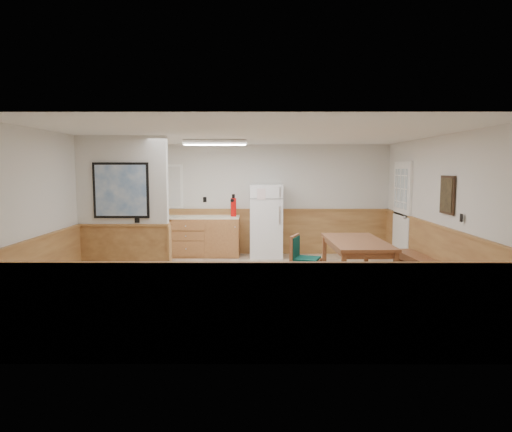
{
  "coord_description": "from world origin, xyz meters",
  "views": [
    {
      "loc": [
        -0.0,
        -7.41,
        1.97
      ],
      "look_at": [
        -0.02,
        0.4,
        1.14
      ],
      "focal_mm": 32.0,
      "sensor_mm": 36.0,
      "label": 1
    }
  ],
  "objects_px": {
    "dining_chair": "(301,256)",
    "dining_bench": "(420,263)",
    "refrigerator": "(266,221)",
    "soap_bottle": "(162,211)",
    "dining_table": "(357,246)",
    "fire_extinguisher": "(233,207)"
  },
  "relations": [
    {
      "from": "dining_bench",
      "to": "dining_chair",
      "type": "xyz_separation_m",
      "value": [
        -2.07,
        -0.21,
        0.15
      ]
    },
    {
      "from": "refrigerator",
      "to": "fire_extinguisher",
      "type": "xyz_separation_m",
      "value": [
        -0.73,
        0.01,
        0.31
      ]
    },
    {
      "from": "fire_extinguisher",
      "to": "dining_bench",
      "type": "bearing_deg",
      "value": -59.3
    },
    {
      "from": "refrigerator",
      "to": "soap_bottle",
      "type": "xyz_separation_m",
      "value": [
        -2.31,
        0.01,
        0.21
      ]
    },
    {
      "from": "refrigerator",
      "to": "soap_bottle",
      "type": "distance_m",
      "value": 2.32
    },
    {
      "from": "refrigerator",
      "to": "soap_bottle",
      "type": "relative_size",
      "value": 7.29
    },
    {
      "from": "dining_bench",
      "to": "soap_bottle",
      "type": "xyz_separation_m",
      "value": [
        -4.91,
        2.32,
        0.67
      ]
    },
    {
      "from": "soap_bottle",
      "to": "fire_extinguisher",
      "type": "bearing_deg",
      "value": 0.2
    },
    {
      "from": "dining_bench",
      "to": "fire_extinguisher",
      "type": "height_order",
      "value": "fire_extinguisher"
    },
    {
      "from": "fire_extinguisher",
      "to": "soap_bottle",
      "type": "relative_size",
      "value": 2.24
    },
    {
      "from": "dining_bench",
      "to": "soap_bottle",
      "type": "distance_m",
      "value": 5.48
    },
    {
      "from": "refrigerator",
      "to": "dining_table",
      "type": "bearing_deg",
      "value": -58.45
    },
    {
      "from": "dining_bench",
      "to": "fire_extinguisher",
      "type": "relative_size",
      "value": 3.22
    },
    {
      "from": "dining_chair",
      "to": "dining_bench",
      "type": "bearing_deg",
      "value": 25.69
    },
    {
      "from": "dining_bench",
      "to": "soap_bottle",
      "type": "relative_size",
      "value": 7.23
    },
    {
      "from": "refrigerator",
      "to": "fire_extinguisher",
      "type": "bearing_deg",
      "value": 178.99
    },
    {
      "from": "dining_table",
      "to": "dining_bench",
      "type": "xyz_separation_m",
      "value": [
        1.12,
        0.1,
        -0.32
      ]
    },
    {
      "from": "refrigerator",
      "to": "dining_table",
      "type": "relative_size",
      "value": 0.87
    },
    {
      "from": "dining_bench",
      "to": "fire_extinguisher",
      "type": "bearing_deg",
      "value": 140.68
    },
    {
      "from": "refrigerator",
      "to": "fire_extinguisher",
      "type": "relative_size",
      "value": 3.25
    },
    {
      "from": "fire_extinguisher",
      "to": "dining_chair",
      "type": "bearing_deg",
      "value": -87.97
    },
    {
      "from": "dining_table",
      "to": "soap_bottle",
      "type": "height_order",
      "value": "soap_bottle"
    }
  ]
}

